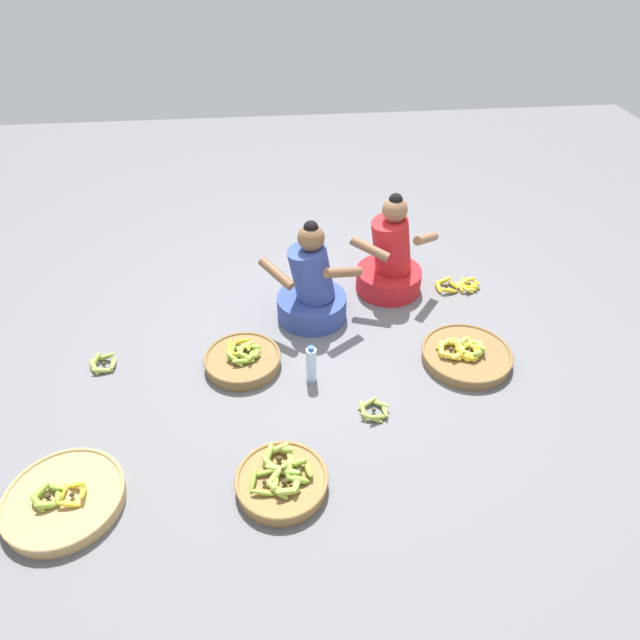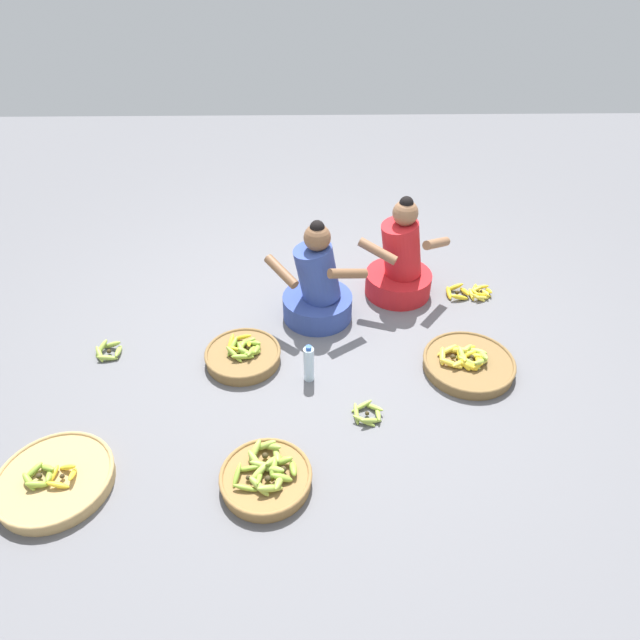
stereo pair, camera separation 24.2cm
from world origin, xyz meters
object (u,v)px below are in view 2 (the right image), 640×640
(banana_basket_mid_left, at_px, (266,477))
(loose_bananas_mid_right, at_px, (471,293))
(banana_basket_back_center, at_px, (55,480))
(loose_bananas_front_right, at_px, (108,351))
(loose_bananas_near_bicycle, at_px, (367,413))
(vendor_woman_front, at_px, (317,288))
(water_bottle, at_px, (309,364))
(vendor_woman_behind, at_px, (400,264))
(banana_basket_back_left, at_px, (243,355))
(banana_basket_near_vendor, at_px, (468,363))

(banana_basket_mid_left, xyz_separation_m, loose_bananas_mid_right, (1.53, 1.74, -0.03))
(banana_basket_back_center, height_order, loose_bananas_mid_right, banana_basket_back_center)
(banana_basket_back_center, xyz_separation_m, loose_bananas_front_right, (-0.02, 1.07, -0.02))
(banana_basket_mid_left, distance_m, loose_bananas_near_bicycle, 0.76)
(vendor_woman_front, height_order, banana_basket_back_center, vendor_woman_front)
(water_bottle, bearing_deg, loose_bananas_near_bicycle, -43.43)
(vendor_woman_behind, distance_m, banana_basket_back_left, 1.42)
(loose_bananas_mid_right, xyz_separation_m, loose_bananas_near_bicycle, (-0.93, -1.27, -0.00))
(banana_basket_back_center, bearing_deg, loose_bananas_near_bicycle, 14.99)
(banana_basket_back_center, height_order, water_bottle, water_bottle)
(vendor_woman_behind, relative_size, water_bottle, 2.95)
(vendor_woman_front, xyz_separation_m, banana_basket_mid_left, (-0.30, -1.49, -0.20))
(loose_bananas_near_bicycle, distance_m, water_bottle, 0.50)
(vendor_woman_front, distance_m, banana_basket_mid_left, 1.53)
(loose_bananas_near_bicycle, bearing_deg, banana_basket_back_center, -165.01)
(vendor_woman_front, bearing_deg, banana_basket_near_vendor, -30.84)
(vendor_woman_behind, height_order, banana_basket_near_vendor, vendor_woman_behind)
(loose_bananas_mid_right, bearing_deg, banana_basket_back_left, -156.87)
(vendor_woman_behind, distance_m, banana_basket_mid_left, 2.03)
(loose_bananas_front_right, bearing_deg, banana_basket_back_left, -5.04)
(banana_basket_back_center, height_order, loose_bananas_front_right, banana_basket_back_center)
(banana_basket_mid_left, height_order, loose_bananas_mid_right, banana_basket_mid_left)
(vendor_woman_front, bearing_deg, banana_basket_back_center, -134.19)
(vendor_woman_behind, distance_m, water_bottle, 1.22)
(vendor_woman_front, relative_size, vendor_woman_behind, 0.97)
(loose_bananas_near_bicycle, bearing_deg, loose_bananas_mid_right, 53.58)
(banana_basket_back_center, bearing_deg, loose_bananas_mid_right, 32.96)
(banana_basket_mid_left, relative_size, banana_basket_back_center, 0.80)
(vendor_woman_front, bearing_deg, banana_basket_back_left, -136.01)
(vendor_woman_behind, height_order, water_bottle, vendor_woman_behind)
(water_bottle, bearing_deg, banana_basket_mid_left, -106.10)
(banana_basket_back_left, bearing_deg, loose_bananas_front_right, 174.96)
(banana_basket_mid_left, xyz_separation_m, loose_bananas_front_right, (-1.17, 1.08, -0.02))
(banana_basket_near_vendor, xyz_separation_m, loose_bananas_front_right, (-2.47, 0.19, -0.02))
(loose_bananas_front_right, xyz_separation_m, loose_bananas_near_bicycle, (1.76, -0.61, -0.00))
(water_bottle, bearing_deg, banana_basket_near_vendor, 4.22)
(loose_bananas_mid_right, bearing_deg, loose_bananas_front_right, -166.21)
(banana_basket_back_center, xyz_separation_m, loose_bananas_mid_right, (2.67, 1.73, -0.02))
(banana_basket_back_center, bearing_deg, banana_basket_near_vendor, 19.82)
(banana_basket_back_center, distance_m, water_bottle, 1.60)
(vendor_woman_front, distance_m, loose_bananas_front_right, 1.54)
(water_bottle, bearing_deg, loose_bananas_mid_right, 35.67)
(vendor_woman_front, xyz_separation_m, water_bottle, (-0.07, -0.68, -0.12))
(vendor_woman_front, height_order, water_bottle, vendor_woman_front)
(banana_basket_back_left, bearing_deg, vendor_woman_front, 43.99)
(vendor_woman_behind, xyz_separation_m, banana_basket_back_center, (-2.09, -1.78, -0.22))
(banana_basket_mid_left, distance_m, banana_basket_near_vendor, 1.58)
(vendor_woman_behind, relative_size, banana_basket_back_left, 1.60)
(loose_bananas_front_right, xyz_separation_m, water_bottle, (1.40, -0.27, 0.10))
(water_bottle, bearing_deg, banana_basket_back_left, 157.82)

